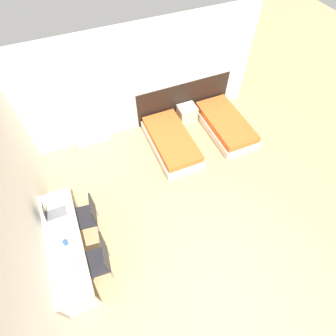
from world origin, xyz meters
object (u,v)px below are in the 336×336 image
Objects in this scene: nightstand at (187,113)px; chair_near_notebook at (99,260)px; laptop at (52,213)px; bed_near_door at (225,124)px; bed_near_window at (171,141)px; chair_near_laptop at (87,215)px.

nightstand is 0.51× the size of chair_near_notebook.
chair_near_notebook is 1.19m from laptop.
chair_near_notebook reaches higher than bed_near_door.
laptop reaches higher than nightstand.
laptop is at bearing -156.10° from bed_near_window.
nightstand is at bearing 41.61° from chair_near_laptop.
bed_near_window is 1.00× the size of bed_near_door.
nightstand is at bearing 136.20° from bed_near_door.
chair_near_notebook is at bearing -135.80° from nightstand.
laptop is (-4.42, -1.27, 0.66)m from bed_near_door.
chair_near_laptop is (-2.35, -1.37, 0.34)m from bed_near_window.
laptop is (-0.52, 0.10, 0.31)m from chair_near_laptop.
bed_near_door is 4.15m from chair_near_laptop.
bed_near_window is 1.55m from bed_near_door.
nightstand reaches higher than bed_near_window.
chair_near_notebook is (-2.35, -2.30, 0.34)m from bed_near_window.
laptop is (-2.87, -1.27, 0.66)m from bed_near_window.
bed_near_window is at bearing -136.20° from nightstand.
laptop is (-3.65, -2.02, 0.62)m from nightstand.
bed_near_door is at bearing 0.00° from bed_near_window.
chair_near_laptop is 2.52× the size of laptop.
bed_near_window and bed_near_door have the same top height.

